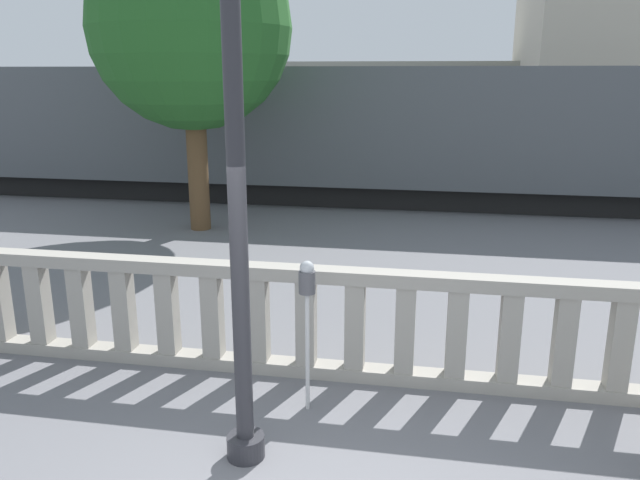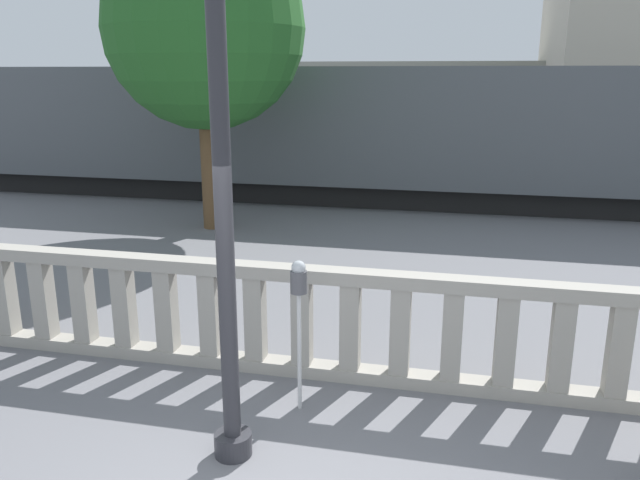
{
  "view_description": "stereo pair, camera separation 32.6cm",
  "coord_description": "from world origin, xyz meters",
  "px_view_note": "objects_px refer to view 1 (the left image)",
  "views": [
    {
      "loc": [
        0.71,
        -3.23,
        3.18
      ],
      "look_at": [
        -0.55,
        3.82,
        1.25
      ],
      "focal_mm": 35.0,
      "sensor_mm": 36.0,
      "label": 1
    },
    {
      "loc": [
        1.03,
        -3.16,
        3.18
      ],
      "look_at": [
        -0.55,
        3.82,
        1.25
      ],
      "focal_mm": 35.0,
      "sensor_mm": 36.0,
      "label": 2
    }
  ],
  "objects_px": {
    "lamppost": "(234,121)",
    "train_near": "(524,134)",
    "parking_meter": "(307,293)",
    "train_far": "(387,97)",
    "tree_left": "(191,29)"
  },
  "relations": [
    {
      "from": "lamppost",
      "to": "train_near",
      "type": "bearing_deg",
      "value": 72.35
    },
    {
      "from": "parking_meter",
      "to": "train_near",
      "type": "height_order",
      "value": "train_near"
    },
    {
      "from": "lamppost",
      "to": "train_far",
      "type": "relative_size",
      "value": 0.22
    },
    {
      "from": "lamppost",
      "to": "train_near",
      "type": "relative_size",
      "value": 0.19
    },
    {
      "from": "parking_meter",
      "to": "train_near",
      "type": "relative_size",
      "value": 0.05
    },
    {
      "from": "train_near",
      "to": "train_far",
      "type": "relative_size",
      "value": 1.17
    },
    {
      "from": "train_far",
      "to": "lamppost",
      "type": "bearing_deg",
      "value": -88.04
    },
    {
      "from": "train_near",
      "to": "train_far",
      "type": "xyz_separation_m",
      "value": [
        -4.58,
        16.94,
        0.19
      ]
    },
    {
      "from": "train_near",
      "to": "tree_left",
      "type": "xyz_separation_m",
      "value": [
        -6.86,
        -3.77,
        2.25
      ]
    },
    {
      "from": "parking_meter",
      "to": "train_far",
      "type": "bearing_deg",
      "value": 92.78
    },
    {
      "from": "parking_meter",
      "to": "tree_left",
      "type": "xyz_separation_m",
      "value": [
        -3.62,
        6.7,
        2.79
      ]
    },
    {
      "from": "parking_meter",
      "to": "lamppost",
      "type": "bearing_deg",
      "value": -112.91
    },
    {
      "from": "tree_left",
      "to": "lamppost",
      "type": "bearing_deg",
      "value": -66.72
    },
    {
      "from": "lamppost",
      "to": "tree_left",
      "type": "xyz_separation_m",
      "value": [
        -3.26,
        7.57,
        1.15
      ]
    },
    {
      "from": "parking_meter",
      "to": "train_far",
      "type": "relative_size",
      "value": 0.06
    }
  ]
}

